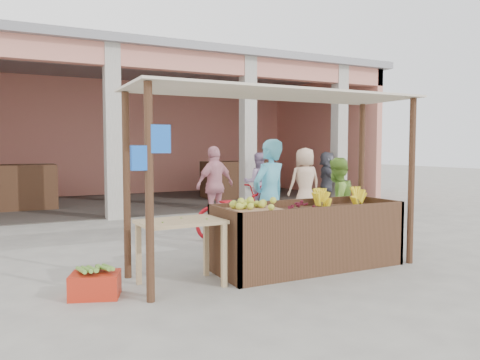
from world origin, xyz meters
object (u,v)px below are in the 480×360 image
fruit_stall (308,239)px  side_table (181,232)px  red_crate (95,285)px  vendor_green (336,200)px  motorcycle (235,210)px  vendor_blue (269,194)px

fruit_stall → side_table: (-1.86, -0.03, 0.26)m
red_crate → vendor_green: bearing=32.0°
motorcycle → red_crate: bearing=118.0°
fruit_stall → vendor_blue: vendor_blue is taller
side_table → red_crate: side_table is taller
motorcycle → vendor_green: bearing=-159.6°
red_crate → vendor_blue: vendor_blue is taller
fruit_stall → red_crate: fruit_stall is taller
vendor_blue → motorcycle: bearing=-118.2°
fruit_stall → red_crate: 2.87m
vendor_blue → vendor_green: vendor_blue is taller
fruit_stall → side_table: 1.88m
red_crate → vendor_blue: bearing=36.8°
red_crate → motorcycle: motorcycle is taller
vendor_blue → side_table: bearing=6.8°
fruit_stall → vendor_blue: 1.00m
red_crate → motorcycle: bearing=60.0°
red_crate → fruit_stall: bearing=19.9°
red_crate → vendor_blue: 2.96m
side_table → motorcycle: 3.23m
vendor_blue → vendor_green: (1.32, 0.05, -0.17)m
fruit_stall → motorcycle: (0.11, 2.52, 0.09)m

